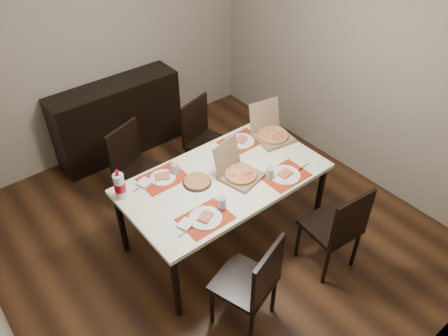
{
  "coord_description": "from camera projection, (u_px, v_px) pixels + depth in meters",
  "views": [
    {
      "loc": [
        -1.76,
        -2.38,
        3.24
      ],
      "look_at": [
        0.08,
        -0.1,
        0.85
      ],
      "focal_mm": 35.0,
      "sensor_mm": 36.0,
      "label": 1
    }
  ],
  "objects": [
    {
      "name": "room_walls",
      "position": [
        174.0,
        55.0,
        3.5
      ],
      "size": [
        3.84,
        4.02,
        2.62
      ],
      "color": "gray",
      "rests_on": "ground"
    },
    {
      "name": "setting_far_right",
      "position": [
        238.0,
        142.0,
        4.22
      ],
      "size": [
        0.43,
        0.3,
        0.11
      ],
      "color": "#B2290B",
      "rests_on": "dining_table"
    },
    {
      "name": "soda_bottle",
      "position": [
        120.0,
        186.0,
        3.57
      ],
      "size": [
        0.09,
        0.09,
        0.28
      ],
      "color": "silver",
      "rests_on": "dining_table"
    },
    {
      "name": "setting_near_left",
      "position": [
        207.0,
        215.0,
        3.45
      ],
      "size": [
        0.49,
        0.3,
        0.11
      ],
      "color": "#B2290B",
      "rests_on": "dining_table"
    },
    {
      "name": "faina_plate",
      "position": [
        197.0,
        182.0,
        3.77
      ],
      "size": [
        0.25,
        0.25,
        0.03
      ],
      "color": "black",
      "rests_on": "dining_table"
    },
    {
      "name": "setting_far_left",
      "position": [
        164.0,
        176.0,
        3.82
      ],
      "size": [
        0.49,
        0.3,
        0.11
      ],
      "color": "#B2290B",
      "rests_on": "dining_table"
    },
    {
      "name": "chair_far_left",
      "position": [
        135.0,
        166.0,
        4.35
      ],
      "size": [
        0.53,
        0.53,
        0.93
      ],
      "color": "black",
      "rests_on": "ground"
    },
    {
      "name": "sideboard",
      "position": [
        118.0,
        119.0,
        5.13
      ],
      "size": [
        1.5,
        0.4,
        0.9
      ],
      "primitive_type": "cube",
      "color": "black",
      "rests_on": "ground"
    },
    {
      "name": "pizza_box_center",
      "position": [
        238.0,
        172.0,
        3.81
      ],
      "size": [
        0.39,
        0.41,
        0.32
      ],
      "color": "brown",
      "rests_on": "dining_table"
    },
    {
      "name": "chair_near_left",
      "position": [
        252.0,
        282.0,
        3.27
      ],
      "size": [
        0.53,
        0.53,
        0.93
      ],
      "color": "black",
      "rests_on": "ground"
    },
    {
      "name": "chair_near_right",
      "position": [
        338.0,
        227.0,
        3.71
      ],
      "size": [
        0.46,
        0.46,
        0.93
      ],
      "color": "black",
      "rests_on": "ground"
    },
    {
      "name": "chair_far_right",
      "position": [
        204.0,
        137.0,
        4.73
      ],
      "size": [
        0.52,
        0.52,
        0.93
      ],
      "color": "black",
      "rests_on": "ground"
    },
    {
      "name": "dip_bowl",
      "position": [
        225.0,
        161.0,
        3.99
      ],
      "size": [
        0.17,
        0.17,
        0.03
      ],
      "primitive_type": "imported",
      "rotation": [
        0.0,
        0.0,
        0.42
      ],
      "color": "white",
      "rests_on": "dining_table"
    },
    {
      "name": "setting_near_right",
      "position": [
        281.0,
        175.0,
        3.84
      ],
      "size": [
        0.5,
        0.3,
        0.11
      ],
      "color": "#B2290B",
      "rests_on": "dining_table"
    },
    {
      "name": "ground",
      "position": [
        211.0,
        234.0,
        4.34
      ],
      "size": [
        3.8,
        4.0,
        0.02
      ],
      "primitive_type": "cube",
      "color": "#3F2413",
      "rests_on": "ground"
    },
    {
      "name": "napkin_loose",
      "position": [
        240.0,
        172.0,
        3.88
      ],
      "size": [
        0.16,
        0.16,
        0.02
      ],
      "primitive_type": "cube",
      "rotation": [
        0.0,
        0.0,
        0.75
      ],
      "color": "white",
      "rests_on": "dining_table"
    },
    {
      "name": "dining_table",
      "position": [
        224.0,
        182.0,
        3.89
      ],
      "size": [
        1.8,
        1.0,
        0.75
      ],
      "color": "#F2EFCC",
      "rests_on": "ground"
    },
    {
      "name": "pizza_box_right",
      "position": [
        271.0,
        133.0,
        4.28
      ],
      "size": [
        0.39,
        0.42,
        0.33
      ],
      "color": "brown",
      "rests_on": "dining_table"
    }
  ]
}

